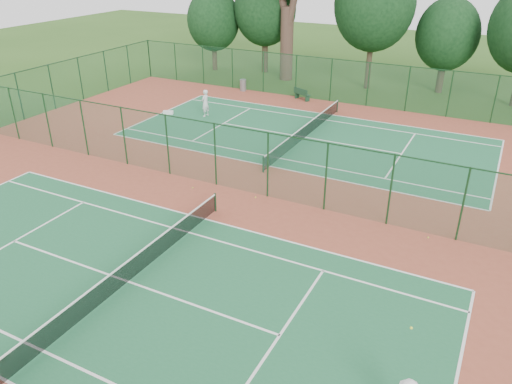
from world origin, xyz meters
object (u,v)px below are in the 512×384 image
at_px(player_far, 205,103).
at_px(kit_bag, 168,113).
at_px(trash_bin, 243,85).
at_px(bench, 302,94).

xyz_separation_m(player_far, kit_bag, (-2.79, -0.93, -0.88)).
distance_m(player_far, trash_bin, 7.78).
distance_m(bench, kit_bag, 11.21).
height_order(player_far, kit_bag, player_far).
relative_size(trash_bin, kit_bag, 1.32).
relative_size(player_far, bench, 1.23).
bearing_deg(bench, trash_bin, -158.53).
xyz_separation_m(player_far, trash_bin, (-0.99, 7.70, -0.52)).
xyz_separation_m(bench, kit_bag, (-7.52, -8.30, -0.37)).
xyz_separation_m(trash_bin, kit_bag, (-1.80, -8.63, -0.36)).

